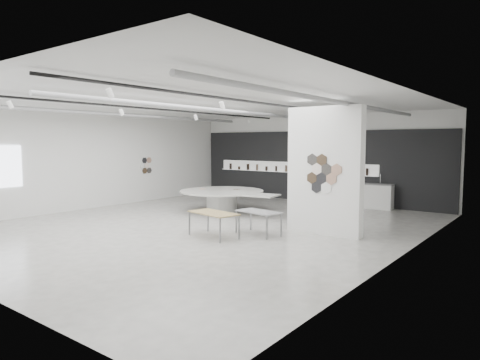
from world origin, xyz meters
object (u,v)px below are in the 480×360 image
Objects in this scene: partition_column at (325,171)px; sample_table_stone at (258,213)px; display_island at (223,198)px; kitchen_counter at (371,196)px; sample_table_wood at (214,214)px.

sample_table_stone is (-1.43, -1.20, -1.19)m from partition_column.
display_island is at bearing 164.62° from partition_column.
kitchen_counter is at bearing 83.75° from sample_table_stone.
sample_table_stone is at bearing -139.98° from partition_column.
kitchen_counter is (4.12, 4.21, -0.03)m from display_island.
sample_table_wood is 1.28m from sample_table_stone.
sample_table_stone is 6.78m from kitchen_counter.
display_island reaches higher than sample_table_wood.
sample_table_stone is 0.78× the size of kitchen_counter.
partition_column is 2.03× the size of kitchen_counter.
kitchen_counter reaches higher than sample_table_wood.
partition_column is 0.83× the size of display_island.
display_island is 2.43× the size of kitchen_counter.
sample_table_stone is at bearing -101.35° from kitchen_counter.
display_island is 3.10× the size of sample_table_stone.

